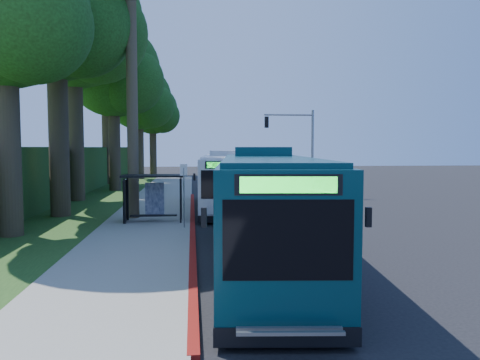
{
  "coord_description": "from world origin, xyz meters",
  "views": [
    {
      "loc": [
        -5.0,
        -27.45,
        3.97
      ],
      "look_at": [
        -2.08,
        1.0,
        1.97
      ],
      "focal_mm": 35.0,
      "sensor_mm": 36.0,
      "label": 1
    }
  ],
  "objects": [
    {
      "name": "traffic_signal_pole",
      "position": [
        3.78,
        10.0,
        4.42
      ],
      "size": [
        4.1,
        0.3,
        7.0
      ],
      "color": "gray",
      "rests_on": "ground"
    },
    {
      "name": "tree_4",
      "position": [
        -11.4,
        31.98,
        9.73
      ],
      "size": [
        8.4,
        8.0,
        14.14
      ],
      "color": "#382B1E",
      "rests_on": "ground"
    },
    {
      "name": "tree_1",
      "position": [
        -13.37,
        7.98,
        12.73
      ],
      "size": [
        10.5,
        10.0,
        18.26
      ],
      "color": "#382B1E",
      "rests_on": "ground"
    },
    {
      "name": "tree_2",
      "position": [
        -11.89,
        15.98,
        10.48
      ],
      "size": [
        8.82,
        8.4,
        15.12
      ],
      "color": "#382B1E",
      "rests_on": "ground"
    },
    {
      "name": "tree_5",
      "position": [
        -10.41,
        39.99,
        8.96
      ],
      "size": [
        7.35,
        7.0,
        12.86
      ],
      "color": "#382B1E",
      "rests_on": "ground"
    },
    {
      "name": "white_bus",
      "position": [
        -2.97,
        2.57,
        1.83
      ],
      "size": [
        3.52,
        12.74,
        3.75
      ],
      "rotation": [
        0.0,
        0.0,
        -0.07
      ],
      "color": "silver",
      "rests_on": "ground"
    },
    {
      "name": "sidewalk",
      "position": [
        -7.3,
        0.0,
        0.06
      ],
      "size": [
        4.5,
        70.0,
        0.12
      ],
      "primitive_type": "cube",
      "color": "gray",
      "rests_on": "ground"
    },
    {
      "name": "stop_sign_pole",
      "position": [
        -5.4,
        -5.0,
        2.08
      ],
      "size": [
        0.35,
        0.06,
        3.17
      ],
      "color": "gray",
      "rests_on": "ground"
    },
    {
      "name": "tree_3",
      "position": [
        -13.88,
        23.98,
        11.98
      ],
      "size": [
        10.08,
        9.6,
        17.28
      ],
      "color": "#382B1E",
      "rests_on": "ground"
    },
    {
      "name": "tree_6",
      "position": [
        -12.91,
        -6.01,
        9.71
      ],
      "size": [
        7.56,
        7.2,
        13.74
      ],
      "color": "#382B1E",
      "rests_on": "ground"
    },
    {
      "name": "tree_0",
      "position": [
        -12.4,
        -0.02,
        11.2
      ],
      "size": [
        8.4,
        8.0,
        15.7
      ],
      "color": "#382B1E",
      "rests_on": "ground"
    },
    {
      "name": "ground",
      "position": [
        0.0,
        0.0,
        0.0
      ],
      "size": [
        140.0,
        140.0,
        0.0
      ],
      "primitive_type": "plane",
      "color": "black",
      "rests_on": "ground"
    },
    {
      "name": "teal_bus",
      "position": [
        -2.59,
        -12.09,
        1.95
      ],
      "size": [
        4.05,
        13.57,
        3.99
      ],
      "rotation": [
        0.0,
        0.0,
        -0.09
      ],
      "color": "#0A3139",
      "rests_on": "ground"
    },
    {
      "name": "pickup",
      "position": [
        0.95,
        8.67,
        0.78
      ],
      "size": [
        3.29,
        5.9,
        1.56
      ],
      "primitive_type": "imported",
      "rotation": [
        0.0,
        0.0,
        0.13
      ],
      "color": "silver",
      "rests_on": "ground"
    },
    {
      "name": "bus_shelter",
      "position": [
        -7.26,
        -2.86,
        1.81
      ],
      "size": [
        3.2,
        1.51,
        2.55
      ],
      "color": "black",
      "rests_on": "ground"
    },
    {
      "name": "red_curb",
      "position": [
        -5.0,
        -4.0,
        0.07
      ],
      "size": [
        0.25,
        30.0,
        0.13
      ],
      "primitive_type": "cube",
      "color": "maroon",
      "rests_on": "ground"
    },
    {
      "name": "grass_verge",
      "position": [
        -13.0,
        5.0,
        0.03
      ],
      "size": [
        8.0,
        70.0,
        0.06
      ],
      "primitive_type": "cube",
      "color": "#234719",
      "rests_on": "ground"
    }
  ]
}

